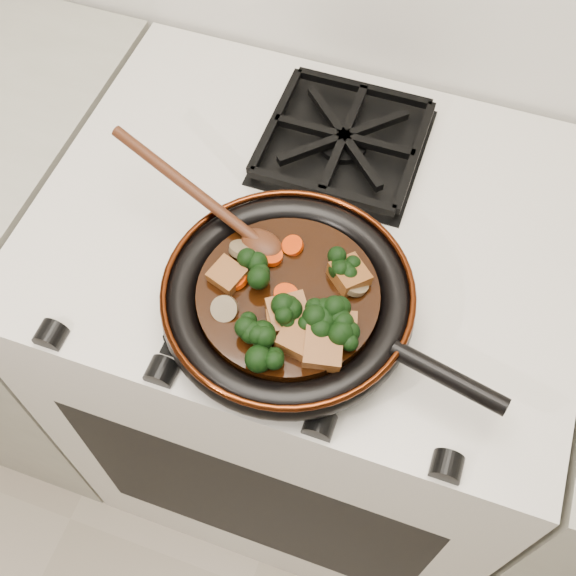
% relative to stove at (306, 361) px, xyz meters
% --- Properties ---
extents(stove, '(0.76, 0.60, 0.90)m').
position_rel_stove_xyz_m(stove, '(0.00, 0.00, 0.00)').
color(stove, beige).
rests_on(stove, ground).
extents(burner_grate_front, '(0.23, 0.23, 0.03)m').
position_rel_stove_xyz_m(burner_grate_front, '(0.00, -0.14, 0.46)').
color(burner_grate_front, black).
rests_on(burner_grate_front, stove).
extents(burner_grate_back, '(0.23, 0.23, 0.03)m').
position_rel_stove_xyz_m(burner_grate_back, '(0.00, 0.14, 0.46)').
color(burner_grate_back, black).
rests_on(burner_grate_back, stove).
extents(skillet, '(0.43, 0.31, 0.05)m').
position_rel_stove_xyz_m(skillet, '(0.02, -0.15, 0.49)').
color(skillet, black).
rests_on(skillet, burner_grate_front).
extents(braising_sauce, '(0.22, 0.22, 0.02)m').
position_rel_stove_xyz_m(braising_sauce, '(0.02, -0.15, 0.50)').
color(braising_sauce, black).
rests_on(braising_sauce, skillet).
extents(tofu_cube_0, '(0.05, 0.05, 0.02)m').
position_rel_stove_xyz_m(tofu_cube_0, '(0.09, -0.18, 0.52)').
color(tofu_cube_0, brown).
rests_on(tofu_cube_0, braising_sauce).
extents(tofu_cube_1, '(0.05, 0.04, 0.02)m').
position_rel_stove_xyz_m(tofu_cube_1, '(0.05, -0.21, 0.52)').
color(tofu_cube_1, brown).
rests_on(tofu_cube_1, braising_sauce).
extents(tofu_cube_2, '(0.04, 0.04, 0.02)m').
position_rel_stove_xyz_m(tofu_cube_2, '(0.04, -0.19, 0.52)').
color(tofu_cube_2, brown).
rests_on(tofu_cube_2, braising_sauce).
extents(tofu_cube_3, '(0.05, 0.06, 0.03)m').
position_rel_stove_xyz_m(tofu_cube_3, '(0.08, -0.22, 0.52)').
color(tofu_cube_3, brown).
rests_on(tofu_cube_3, braising_sauce).
extents(tofu_cube_4, '(0.06, 0.06, 0.03)m').
position_rel_stove_xyz_m(tofu_cube_4, '(0.03, -0.19, 0.52)').
color(tofu_cube_4, brown).
rests_on(tofu_cube_4, braising_sauce).
extents(tofu_cube_5, '(0.05, 0.05, 0.02)m').
position_rel_stove_xyz_m(tofu_cube_5, '(-0.06, -0.16, 0.52)').
color(tofu_cube_5, brown).
rests_on(tofu_cube_5, braising_sauce).
extents(tofu_cube_6, '(0.04, 0.04, 0.02)m').
position_rel_stove_xyz_m(tofu_cube_6, '(0.03, -0.20, 0.52)').
color(tofu_cube_6, brown).
rests_on(tofu_cube_6, braising_sauce).
extents(tofu_cube_7, '(0.06, 0.06, 0.03)m').
position_rel_stove_xyz_m(tofu_cube_7, '(0.08, -0.11, 0.52)').
color(tofu_cube_7, brown).
rests_on(tofu_cube_7, braising_sauce).
extents(broccoli_floret_0, '(0.08, 0.08, 0.07)m').
position_rel_stove_xyz_m(broccoli_floret_0, '(-0.00, -0.22, 0.52)').
color(broccoli_floret_0, black).
rests_on(broccoli_floret_0, braising_sauce).
extents(broccoli_floret_1, '(0.09, 0.09, 0.07)m').
position_rel_stove_xyz_m(broccoli_floret_1, '(0.02, -0.19, 0.52)').
color(broccoli_floret_1, black).
rests_on(broccoli_floret_1, braising_sauce).
extents(broccoli_floret_2, '(0.08, 0.08, 0.07)m').
position_rel_stove_xyz_m(broccoli_floret_2, '(0.07, -0.11, 0.52)').
color(broccoli_floret_2, black).
rests_on(broccoli_floret_2, braising_sauce).
extents(broccoli_floret_3, '(0.08, 0.09, 0.07)m').
position_rel_stove_xyz_m(broccoli_floret_3, '(0.06, -0.19, 0.52)').
color(broccoli_floret_3, black).
rests_on(broccoli_floret_3, braising_sauce).
extents(broccoli_floret_4, '(0.08, 0.07, 0.07)m').
position_rel_stove_xyz_m(broccoli_floret_4, '(0.06, -0.18, 0.52)').
color(broccoli_floret_4, black).
rests_on(broccoli_floret_4, braising_sauce).
extents(broccoli_floret_5, '(0.08, 0.08, 0.07)m').
position_rel_stove_xyz_m(broccoli_floret_5, '(0.10, -0.19, 0.52)').
color(broccoli_floret_5, black).
rests_on(broccoli_floret_5, braising_sauce).
extents(broccoli_floret_6, '(0.08, 0.07, 0.07)m').
position_rel_stove_xyz_m(broccoli_floret_6, '(-0.03, -0.15, 0.52)').
color(broccoli_floret_6, black).
rests_on(broccoli_floret_6, braising_sauce).
extents(broccoli_floret_7, '(0.09, 0.09, 0.06)m').
position_rel_stove_xyz_m(broccoli_floret_7, '(0.03, -0.24, 0.52)').
color(broccoli_floret_7, black).
rests_on(broccoli_floret_7, braising_sauce).
extents(broccoli_floret_8, '(0.08, 0.08, 0.06)m').
position_rel_stove_xyz_m(broccoli_floret_8, '(0.08, -0.17, 0.52)').
color(broccoli_floret_8, black).
rests_on(broccoli_floret_8, braising_sauce).
extents(carrot_coin_0, '(0.03, 0.03, 0.01)m').
position_rel_stove_xyz_m(carrot_coin_0, '(0.02, -0.16, 0.51)').
color(carrot_coin_0, red).
rests_on(carrot_coin_0, braising_sauce).
extents(carrot_coin_1, '(0.03, 0.03, 0.02)m').
position_rel_stove_xyz_m(carrot_coin_1, '(-0.05, -0.16, 0.51)').
color(carrot_coin_1, red).
rests_on(carrot_coin_1, braising_sauce).
extents(carrot_coin_2, '(0.03, 0.03, 0.02)m').
position_rel_stove_xyz_m(carrot_coin_2, '(-0.06, -0.16, 0.51)').
color(carrot_coin_2, red).
rests_on(carrot_coin_2, braising_sauce).
extents(carrot_coin_3, '(0.03, 0.03, 0.02)m').
position_rel_stove_xyz_m(carrot_coin_3, '(0.03, -0.20, 0.51)').
color(carrot_coin_3, red).
rests_on(carrot_coin_3, braising_sauce).
extents(carrot_coin_4, '(0.03, 0.03, 0.01)m').
position_rel_stove_xyz_m(carrot_coin_4, '(-0.02, -0.11, 0.51)').
color(carrot_coin_4, red).
rests_on(carrot_coin_4, braising_sauce).
extents(carrot_coin_5, '(0.03, 0.03, 0.02)m').
position_rel_stove_xyz_m(carrot_coin_5, '(0.00, -0.09, 0.51)').
color(carrot_coin_5, red).
rests_on(carrot_coin_5, braising_sauce).
extents(mushroom_slice_0, '(0.03, 0.03, 0.03)m').
position_rel_stove_xyz_m(mushroom_slice_0, '(-0.04, -0.20, 0.52)').
color(mushroom_slice_0, brown).
rests_on(mushroom_slice_0, braising_sauce).
extents(mushroom_slice_1, '(0.05, 0.05, 0.02)m').
position_rel_stove_xyz_m(mushroom_slice_1, '(0.09, -0.12, 0.52)').
color(mushroom_slice_1, brown).
rests_on(mushroom_slice_1, braising_sauce).
extents(mushroom_slice_2, '(0.04, 0.04, 0.02)m').
position_rel_stove_xyz_m(mushroom_slice_2, '(-0.05, -0.12, 0.52)').
color(mushroom_slice_2, brown).
rests_on(mushroom_slice_2, braising_sauce).
extents(wooden_spoon, '(0.15, 0.07, 0.24)m').
position_rel_stove_xyz_m(wooden_spoon, '(-0.10, -0.08, 0.53)').
color(wooden_spoon, '#401D0D').
rests_on(wooden_spoon, braising_sauce).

